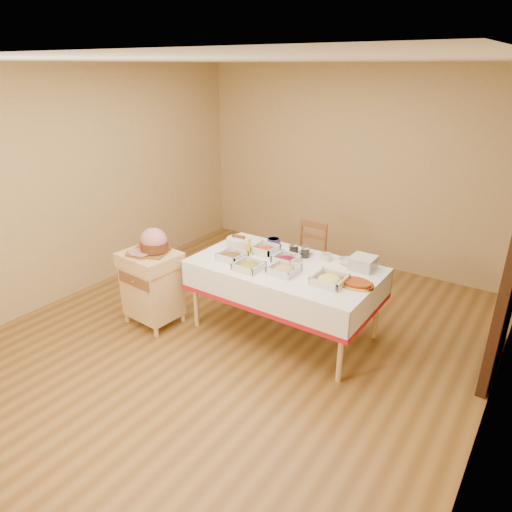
{
  "coord_description": "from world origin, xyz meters",
  "views": [
    {
      "loc": [
        2.38,
        -3.23,
        2.57
      ],
      "look_at": [
        0.02,
        0.2,
        0.82
      ],
      "focal_mm": 32.0,
      "sensor_mm": 36.0,
      "label": 1
    }
  ],
  "objects_px": {
    "bread_basket": "(239,242)",
    "plate_stack": "(363,263)",
    "preserve_jar_left": "(294,249)",
    "mustard_bottle": "(247,249)",
    "brass_platter": "(356,284)",
    "butcher_cart": "(152,284)",
    "dining_chair": "(307,258)",
    "ham_on_board": "(153,243)",
    "preserve_jar_right": "(305,252)",
    "dining_table": "(285,279)"
  },
  "relations": [
    {
      "from": "ham_on_board",
      "to": "preserve_jar_right",
      "type": "bearing_deg",
      "value": 34.08
    },
    {
      "from": "bread_basket",
      "to": "plate_stack",
      "type": "relative_size",
      "value": 1.14
    },
    {
      "from": "dining_table",
      "to": "preserve_jar_left",
      "type": "relative_size",
      "value": 14.39
    },
    {
      "from": "butcher_cart",
      "to": "bread_basket",
      "type": "bearing_deg",
      "value": 52.73
    },
    {
      "from": "preserve_jar_left",
      "to": "mustard_bottle",
      "type": "distance_m",
      "value": 0.48
    },
    {
      "from": "ham_on_board",
      "to": "preserve_jar_left",
      "type": "distance_m",
      "value": 1.43
    },
    {
      "from": "preserve_jar_right",
      "to": "brass_platter",
      "type": "xyz_separation_m",
      "value": [
        0.68,
        -0.32,
        -0.03
      ]
    },
    {
      "from": "bread_basket",
      "to": "butcher_cart",
      "type": "bearing_deg",
      "value": -127.27
    },
    {
      "from": "plate_stack",
      "to": "brass_platter",
      "type": "xyz_separation_m",
      "value": [
        0.09,
        -0.37,
        -0.04
      ]
    },
    {
      "from": "bread_basket",
      "to": "brass_platter",
      "type": "height_order",
      "value": "bread_basket"
    },
    {
      "from": "ham_on_board",
      "to": "bread_basket",
      "type": "distance_m",
      "value": 0.91
    },
    {
      "from": "dining_chair",
      "to": "bread_basket",
      "type": "relative_size",
      "value": 3.35
    },
    {
      "from": "plate_stack",
      "to": "mustard_bottle",
      "type": "bearing_deg",
      "value": -161.76
    },
    {
      "from": "ham_on_board",
      "to": "mustard_bottle",
      "type": "height_order",
      "value": "ham_on_board"
    },
    {
      "from": "plate_stack",
      "to": "brass_platter",
      "type": "height_order",
      "value": "plate_stack"
    },
    {
      "from": "dining_table",
      "to": "mustard_bottle",
      "type": "distance_m",
      "value": 0.5
    },
    {
      "from": "bread_basket",
      "to": "plate_stack",
      "type": "xyz_separation_m",
      "value": [
        1.33,
        0.2,
        0.01
      ]
    },
    {
      "from": "butcher_cart",
      "to": "preserve_jar_right",
      "type": "distance_m",
      "value": 1.63
    },
    {
      "from": "dining_chair",
      "to": "preserve_jar_right",
      "type": "height_order",
      "value": "preserve_jar_right"
    },
    {
      "from": "dining_table",
      "to": "brass_platter",
      "type": "bearing_deg",
      "value": -2.83
    },
    {
      "from": "ham_on_board",
      "to": "bread_basket",
      "type": "relative_size",
      "value": 1.55
    },
    {
      "from": "butcher_cart",
      "to": "bread_basket",
      "type": "distance_m",
      "value": 1.01
    },
    {
      "from": "butcher_cart",
      "to": "mustard_bottle",
      "type": "relative_size",
      "value": 4.52
    },
    {
      "from": "mustard_bottle",
      "to": "plate_stack",
      "type": "bearing_deg",
      "value": 18.24
    },
    {
      "from": "dining_table",
      "to": "preserve_jar_right",
      "type": "distance_m",
      "value": 0.36
    },
    {
      "from": "ham_on_board",
      "to": "plate_stack",
      "type": "relative_size",
      "value": 1.77
    },
    {
      "from": "dining_chair",
      "to": "brass_platter",
      "type": "height_order",
      "value": "dining_chair"
    },
    {
      "from": "dining_chair",
      "to": "ham_on_board",
      "type": "height_order",
      "value": "ham_on_board"
    },
    {
      "from": "plate_stack",
      "to": "dining_table",
      "type": "bearing_deg",
      "value": -153.01
    },
    {
      "from": "mustard_bottle",
      "to": "ham_on_board",
      "type": "bearing_deg",
      "value": -144.07
    },
    {
      "from": "bread_basket",
      "to": "plate_stack",
      "type": "distance_m",
      "value": 1.35
    },
    {
      "from": "ham_on_board",
      "to": "brass_platter",
      "type": "height_order",
      "value": "ham_on_board"
    },
    {
      "from": "dining_table",
      "to": "bread_basket",
      "type": "xyz_separation_m",
      "value": [
        -0.67,
        0.14,
        0.21
      ]
    },
    {
      "from": "preserve_jar_right",
      "to": "brass_platter",
      "type": "bearing_deg",
      "value": -24.85
    },
    {
      "from": "brass_platter",
      "to": "butcher_cart",
      "type": "bearing_deg",
      "value": -163.9
    },
    {
      "from": "butcher_cart",
      "to": "mustard_bottle",
      "type": "bearing_deg",
      "value": 36.04
    },
    {
      "from": "dining_table",
      "to": "dining_chair",
      "type": "bearing_deg",
      "value": 105.17
    },
    {
      "from": "ham_on_board",
      "to": "plate_stack",
      "type": "distance_m",
      "value": 2.08
    },
    {
      "from": "bread_basket",
      "to": "preserve_jar_left",
      "type": "bearing_deg",
      "value": 11.93
    },
    {
      "from": "butcher_cart",
      "to": "mustard_bottle",
      "type": "distance_m",
      "value": 1.07
    },
    {
      "from": "dining_table",
      "to": "mustard_bottle",
      "type": "bearing_deg",
      "value": -176.77
    },
    {
      "from": "ham_on_board",
      "to": "plate_stack",
      "type": "xyz_separation_m",
      "value": [
        1.87,
        0.92,
        -0.09
      ]
    },
    {
      "from": "dining_table",
      "to": "dining_chair",
      "type": "xyz_separation_m",
      "value": [
        -0.25,
        0.94,
        -0.15
      ]
    },
    {
      "from": "preserve_jar_left",
      "to": "mustard_bottle",
      "type": "relative_size",
      "value": 0.72
    },
    {
      "from": "preserve_jar_right",
      "to": "plate_stack",
      "type": "bearing_deg",
      "value": 5.51
    },
    {
      "from": "dining_chair",
      "to": "brass_platter",
      "type": "distance_m",
      "value": 1.44
    },
    {
      "from": "brass_platter",
      "to": "preserve_jar_right",
      "type": "bearing_deg",
      "value": 155.15
    },
    {
      "from": "dining_table",
      "to": "butcher_cart",
      "type": "xyz_separation_m",
      "value": [
        -1.25,
        -0.61,
        -0.14
      ]
    },
    {
      "from": "butcher_cart",
      "to": "preserve_jar_left",
      "type": "relative_size",
      "value": 6.31
    },
    {
      "from": "dining_chair",
      "to": "bread_basket",
      "type": "xyz_separation_m",
      "value": [
        -0.42,
        -0.8,
        0.36
      ]
    }
  ]
}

